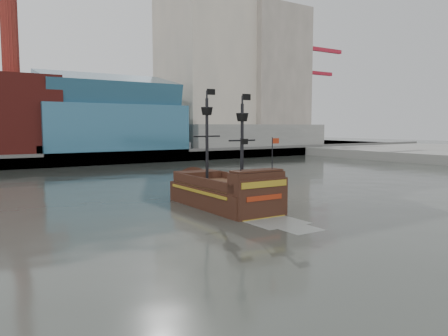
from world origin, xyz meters
TOP-DOWN VIEW (x-y plane):
  - ground at (0.00, 0.00)m, footprint 400.00×400.00m
  - promenade_far at (0.00, 92.00)m, footprint 220.00×60.00m
  - seawall at (0.00, 62.50)m, footprint 220.00×1.00m
  - skyline at (5.21, 84.56)m, footprint 149.00×45.00m
  - crane_a at (78.63, 82.00)m, footprint 22.50×4.00m
  - crane_b at (88.23, 92.00)m, footprint 19.10×4.00m
  - pirate_ship at (0.95, 12.31)m, footprint 5.40×16.06m

SIDE VIEW (x-z plane):
  - ground at x=0.00m, z-range 0.00..0.00m
  - promenade_far at x=0.00m, z-range 0.00..2.00m
  - pirate_ship at x=0.95m, z-range -4.89..7.05m
  - seawall at x=0.00m, z-range 0.00..2.60m
  - crane_b at x=88.23m, z-range 2.45..28.70m
  - crane_a at x=78.63m, z-range 2.99..35.24m
  - skyline at x=5.21m, z-range -6.45..55.55m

